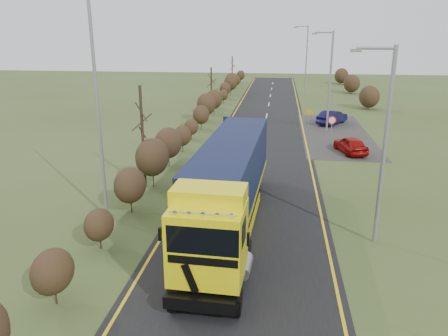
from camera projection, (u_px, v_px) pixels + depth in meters
name	position (u px, v px, depth m)	size (l,w,h in m)	color
ground	(247.00, 218.00, 21.87)	(160.00, 160.00, 0.00)	#3A4A1F
road	(258.00, 162.00, 31.33)	(8.00, 120.00, 0.02)	black
layby	(335.00, 133.00, 40.01)	(6.00, 18.00, 0.02)	#312E2B
lane_markings	(258.00, 163.00, 31.04)	(7.52, 116.00, 0.01)	yellow
hedgerow	(168.00, 145.00, 29.59)	(2.24, 102.04, 6.05)	#322316
lorry	(229.00, 182.00, 20.16)	(3.00, 14.78, 4.09)	black
car_red_hatchback	(351.00, 145.00, 33.43)	(1.53, 3.80, 1.29)	#910907
car_blue_sedan	(332.00, 117.00, 43.85)	(1.48, 4.24, 1.40)	black
streetlight_near	(383.00, 140.00, 18.07)	(1.81, 0.18, 8.47)	gray
streetlight_mid	(329.00, 78.00, 39.11)	(1.92, 0.18, 9.02)	gray
streetlight_far	(306.00, 58.00, 61.96)	(2.07, 0.20, 9.78)	gray
left_pole	(98.00, 112.00, 20.47)	(0.16, 0.16, 10.65)	gray
speed_sign	(332.00, 125.00, 35.03)	(0.69, 0.10, 2.51)	gray
warning_board	(309.00, 116.00, 42.86)	(0.65, 0.11, 1.71)	gray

